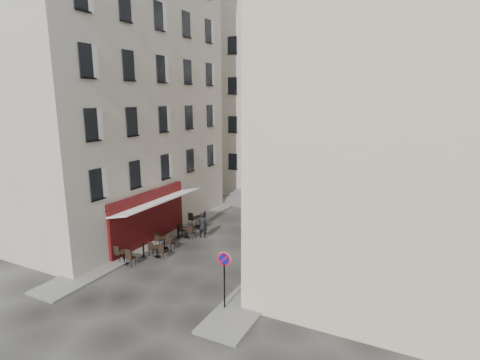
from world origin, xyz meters
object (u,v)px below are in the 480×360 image
Objects in this scene: pedestrian at (203,225)px; no_parking_sign at (224,270)px; bistro_table_a at (125,256)px; bistro_table_b at (158,250)px.

no_parking_sign is at bearing 118.66° from pedestrian.
bistro_table_b is (1.10, 1.58, -0.06)m from bistro_table_a.
no_parking_sign is 7.76m from bistro_table_a.
bistro_table_b is 0.68× the size of pedestrian.
no_parking_sign reaches higher than bistro_table_b.
pedestrian is (1.77, 5.57, 0.40)m from bistro_table_a.
bistro_table_a is (-7.44, 1.67, -1.45)m from no_parking_sign.
bistro_table_a is 1.14× the size of bistro_table_b.
pedestrian is (0.67, 3.98, 0.46)m from bistro_table_b.
bistro_table_b is at bearing 71.00° from pedestrian.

